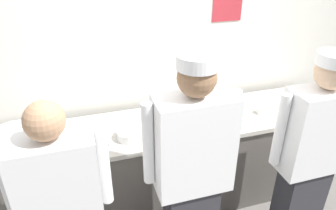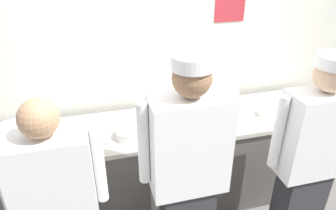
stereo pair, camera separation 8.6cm
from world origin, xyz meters
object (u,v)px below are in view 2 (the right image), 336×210
deli_cup (227,101)px  chef_center (188,174)px  plate_stack_rear (129,133)px  sheet_tray (81,134)px  chef_far_right (309,160)px  chefs_knife (202,120)px  mixing_bowl_steel (16,134)px  ramekin_red_sauce (263,112)px  plate_stack_front (173,113)px  ramekin_green_sauce (169,130)px

deli_cup → chef_center: bearing=-127.3°
plate_stack_rear → sheet_tray: bearing=162.8°
chef_far_right → plate_stack_rear: chef_far_right is taller
plate_stack_rear → chefs_knife: (0.64, 0.09, -0.03)m
chef_center → chefs_knife: 0.75m
mixing_bowl_steel → sheet_tray: (0.47, -0.06, -0.05)m
chef_far_right → mixing_bowl_steel: (-2.02, 0.79, 0.06)m
ramekin_red_sauce → deli_cup: (-0.24, 0.24, 0.02)m
chefs_knife → chef_center: bearing=-117.3°
sheet_tray → ramekin_red_sauce: bearing=-2.6°
plate_stack_front → sheet_tray: (-0.79, -0.12, -0.02)m
chefs_knife → sheet_tray: bearing=178.4°
ramekin_red_sauce → chefs_knife: (-0.55, 0.04, -0.02)m
plate_stack_front → chefs_knife: (0.22, -0.15, -0.02)m
plate_stack_front → mixing_bowl_steel: 1.27m
chef_center → sheet_tray: (-0.66, 0.69, -0.03)m
chef_far_right → ramekin_green_sauce: size_ratio=18.54×
ramekin_green_sauce → chefs_knife: ramekin_green_sauce is taller
chef_far_right → deli_cup: bearing=104.5°
plate_stack_front → plate_stack_rear: size_ratio=1.07×
plate_stack_front → deli_cup: bearing=5.5°
chef_far_right → chefs_knife: (-0.54, 0.70, 0.00)m
chef_far_right → chefs_knife: 0.88m
plate_stack_front → sheet_tray: plate_stack_front is taller
chef_far_right → sheet_tray: 1.71m
sheet_tray → chefs_knife: size_ratio=1.60×
chef_far_right → plate_stack_front: size_ratio=7.34×
chef_far_right → ramekin_red_sauce: 0.66m
mixing_bowl_steel → sheet_tray: mixing_bowl_steel is taller
chef_center → ramekin_green_sauce: bearing=88.0°
plate_stack_front → plate_stack_rear: plate_stack_rear is taller
ramekin_red_sauce → ramekin_green_sauce: size_ratio=0.94×
plate_stack_rear → deli_cup: 0.99m
chef_far_right → ramekin_red_sauce: (0.01, 0.65, 0.03)m
plate_stack_rear → ramekin_green_sauce: bearing=-2.6°
plate_stack_rear → ramekin_green_sauce: 0.31m
chef_center → plate_stack_rear: (-0.29, 0.58, -0.01)m
ramekin_red_sauce → chefs_knife: ramekin_red_sauce is taller
chef_center → ramekin_red_sauce: 1.09m
plate_stack_front → mixing_bowl_steel: size_ratio=0.73×
sheet_tray → deli_cup: size_ratio=4.27×
chef_far_right → plate_stack_rear: (-1.18, 0.61, 0.03)m
plate_stack_rear → chefs_knife: bearing=7.7°
plate_stack_front → ramekin_red_sauce: plate_stack_front is taller
sheet_tray → chef_center: bearing=-46.3°
chef_center → mixing_bowl_steel: bearing=146.3°
plate_stack_front → sheet_tray: bearing=-171.5°
chef_far_right → plate_stack_rear: size_ratio=7.87×
plate_stack_front → deli_cup: deli_cup is taller
deli_cup → chefs_knife: deli_cup is taller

